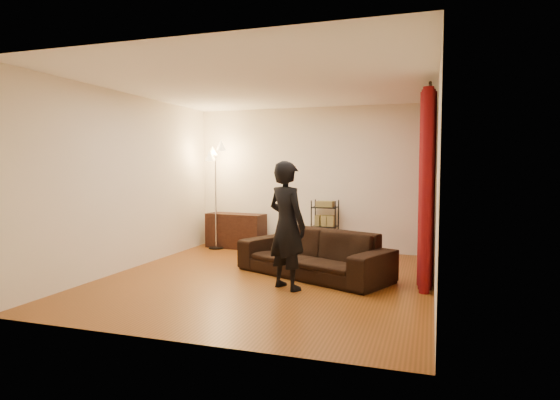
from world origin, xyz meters
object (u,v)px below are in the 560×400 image
(person, at_px, (287,225))
(wire_shelf, at_px, (325,226))
(sofa, at_px, (313,253))
(storage_boxes, at_px, (284,243))
(media_cabinet, at_px, (236,231))
(floor_lamp, at_px, (216,197))

(person, xyz_separation_m, wire_shelf, (-0.09, 2.67, -0.34))
(sofa, xyz_separation_m, storage_boxes, (-1.05, 1.93, -0.19))
(person, bearing_deg, storage_boxes, -42.51)
(storage_boxes, bearing_deg, media_cabinet, -174.95)
(media_cabinet, xyz_separation_m, floor_lamp, (-0.33, -0.20, 0.66))
(sofa, bearing_deg, wire_shelf, 121.69)
(wire_shelf, xyz_separation_m, floor_lamp, (-2.10, -0.23, 0.51))
(sofa, bearing_deg, floor_lamp, 169.20)
(storage_boxes, xyz_separation_m, wire_shelf, (0.81, -0.05, 0.35))
(sofa, bearing_deg, media_cabinet, 161.73)
(media_cabinet, height_order, floor_lamp, floor_lamp)
(sofa, xyz_separation_m, person, (-0.15, -0.79, 0.50))
(person, xyz_separation_m, storage_boxes, (-0.90, 2.73, -0.69))
(person, distance_m, floor_lamp, 3.28)
(media_cabinet, distance_m, wire_shelf, 1.77)
(wire_shelf, bearing_deg, floor_lamp, -176.16)
(media_cabinet, height_order, wire_shelf, wire_shelf)
(sofa, height_order, storage_boxes, sofa)
(sofa, xyz_separation_m, floor_lamp, (-2.34, 1.64, 0.67))
(storage_boxes, bearing_deg, wire_shelf, -3.82)
(sofa, distance_m, storage_boxes, 2.21)
(storage_boxes, height_order, floor_lamp, floor_lamp)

